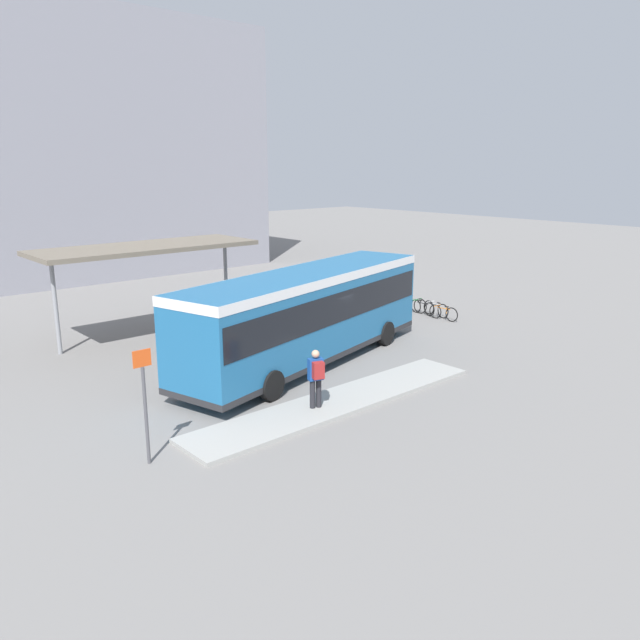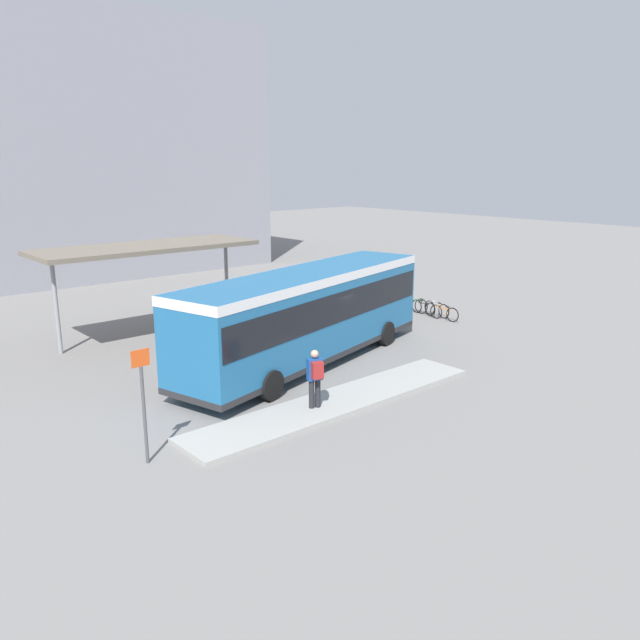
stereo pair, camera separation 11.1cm
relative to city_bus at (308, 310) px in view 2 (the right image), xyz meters
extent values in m
plane|color=slate|center=(-0.01, 0.00, -1.91)|extent=(120.00, 120.00, 0.00)
cube|color=#9E9E99|center=(-1.87, -3.56, -1.85)|extent=(10.11, 1.80, 0.12)
cube|color=#1E6093|center=(-0.01, 0.00, -0.10)|extent=(11.76, 5.21, 2.93)
cube|color=white|center=(-0.01, 0.00, 1.22)|extent=(11.78, 5.24, 0.30)
cube|color=black|center=(-0.01, 0.00, 0.25)|extent=(11.54, 5.19, 1.03)
cube|color=black|center=(5.55, 1.39, 0.25)|extent=(0.64, 2.24, 1.13)
cube|color=#28282B|center=(-0.01, 0.00, -1.46)|extent=(11.77, 5.22, 0.20)
cylinder|color=black|center=(3.16, 2.02, -1.44)|extent=(0.98, 0.50, 0.94)
cylinder|color=black|center=(3.74, -0.30, -1.44)|extent=(0.98, 0.50, 0.94)
cylinder|color=black|center=(-3.76, 0.29, -1.44)|extent=(0.98, 0.50, 0.94)
cylinder|color=black|center=(-3.17, -2.03, -1.44)|extent=(0.98, 0.50, 0.94)
cylinder|color=#232328|center=(-2.85, -3.52, -1.38)|extent=(0.16, 0.16, 0.84)
cylinder|color=#232328|center=(-2.68, -3.59, -1.38)|extent=(0.16, 0.16, 0.84)
cube|color=#194799|center=(-2.77, -3.56, -0.64)|extent=(0.47, 0.36, 0.63)
cube|color=maroon|center=(-2.84, -3.76, -0.61)|extent=(0.36, 0.30, 0.48)
sphere|color=tan|center=(-2.77, -3.56, -0.20)|extent=(0.23, 0.23, 0.23)
torus|color=black|center=(8.66, 1.14, -1.59)|extent=(0.08, 0.66, 0.66)
torus|color=black|center=(8.71, 0.26, -1.59)|extent=(0.08, 0.66, 0.66)
cylinder|color=orange|center=(8.69, 0.70, -1.38)|extent=(0.07, 0.69, 0.04)
cylinder|color=orange|center=(8.70, 0.54, -1.43)|extent=(0.04, 0.04, 0.32)
cube|color=black|center=(8.70, 0.54, -1.27)|extent=(0.08, 0.18, 0.04)
cylinder|color=orange|center=(8.67, 1.05, -1.30)|extent=(0.48, 0.06, 0.03)
torus|color=black|center=(9.05, 1.82, -1.58)|extent=(0.12, 0.68, 0.67)
torus|color=black|center=(8.94, 0.92, -1.58)|extent=(0.12, 0.68, 0.67)
cylinder|color=silver|center=(8.99, 1.37, -1.36)|extent=(0.12, 0.71, 0.04)
cylinder|color=silver|center=(8.97, 1.21, -1.42)|extent=(0.04, 0.04, 0.33)
cube|color=black|center=(8.97, 1.21, -1.25)|extent=(0.09, 0.19, 0.04)
cylinder|color=silver|center=(9.04, 1.73, -1.28)|extent=(0.48, 0.09, 0.03)
torus|color=black|center=(8.81, 1.61, -1.59)|extent=(0.10, 0.65, 0.65)
torus|color=black|center=(8.88, 2.48, -1.59)|extent=(0.10, 0.65, 0.65)
cylinder|color=black|center=(8.85, 2.04, -1.38)|extent=(0.09, 0.68, 0.04)
cylinder|color=black|center=(8.86, 2.20, -1.44)|extent=(0.04, 0.04, 0.32)
cube|color=black|center=(8.86, 2.20, -1.28)|extent=(0.08, 0.19, 0.04)
cylinder|color=black|center=(8.82, 1.69, -1.31)|extent=(0.48, 0.07, 0.03)
torus|color=black|center=(8.89, 2.22, -1.56)|extent=(0.12, 0.73, 0.73)
torus|color=black|center=(8.80, 3.20, -1.56)|extent=(0.12, 0.73, 0.73)
cylinder|color=#287F3D|center=(8.85, 2.71, -1.32)|extent=(0.11, 0.77, 0.04)
cylinder|color=#287F3D|center=(8.83, 2.89, -1.38)|extent=(0.04, 0.04, 0.36)
cube|color=black|center=(8.83, 2.89, -1.20)|extent=(0.09, 0.19, 0.04)
cylinder|color=#287F3D|center=(8.88, 2.32, -1.23)|extent=(0.48, 0.08, 0.03)
cube|color=#706656|center=(-2.51, 6.95, 1.75)|extent=(8.70, 3.21, 0.18)
cylinder|color=gray|center=(-6.21, 6.95, -0.13)|extent=(0.16, 0.16, 3.57)
cylinder|color=gray|center=(1.18, 6.95, -0.13)|extent=(0.16, 0.16, 3.57)
cylinder|color=slate|center=(-2.07, 4.44, -1.60)|extent=(0.72, 0.72, 0.64)
sphere|color=#235B28|center=(-2.07, 4.44, -0.97)|extent=(0.83, 0.83, 0.83)
cylinder|color=#4C4C51|center=(-7.81, -3.34, -0.71)|extent=(0.08, 0.08, 2.40)
cube|color=#D84C19|center=(-7.81, -3.34, 0.69)|extent=(0.44, 0.03, 0.40)
cube|color=gray|center=(-1.33, 25.48, 5.92)|extent=(28.82, 11.91, 15.66)
camera|label=1|loc=(-13.75, -16.09, 4.96)|focal=35.00mm
camera|label=2|loc=(-13.67, -16.17, 4.96)|focal=35.00mm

